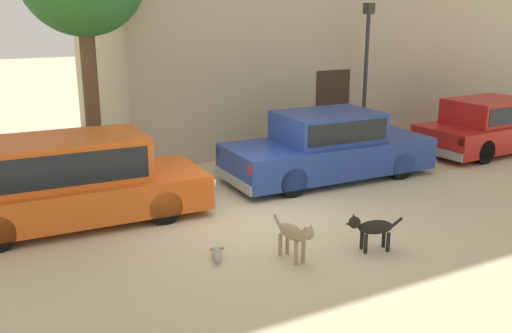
{
  "coord_description": "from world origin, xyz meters",
  "views": [
    {
      "loc": [
        -4.6,
        -8.45,
        3.63
      ],
      "look_at": [
        0.07,
        0.2,
        0.9
      ],
      "focal_mm": 39.34,
      "sensor_mm": 36.0,
      "label": 1
    }
  ],
  "objects_px": {
    "stray_dog_tan": "(371,228)",
    "street_lamp": "(366,58)",
    "parked_sedan_nearest": "(71,178)",
    "stray_cat": "(217,254)",
    "parked_sedan_second": "(328,146)",
    "stray_dog_spotted": "(295,234)",
    "parked_sedan_third": "(491,125)"
  },
  "relations": [
    {
      "from": "stray_dog_spotted",
      "to": "parked_sedan_third",
      "type": "bearing_deg",
      "value": 106.01
    },
    {
      "from": "parked_sedan_nearest",
      "to": "stray_cat",
      "type": "relative_size",
      "value": 7.65
    },
    {
      "from": "parked_sedan_third",
      "to": "street_lamp",
      "type": "height_order",
      "value": "street_lamp"
    },
    {
      "from": "parked_sedan_second",
      "to": "stray_dog_tan",
      "type": "relative_size",
      "value": 5.28
    },
    {
      "from": "parked_sedan_second",
      "to": "stray_dog_tan",
      "type": "height_order",
      "value": "parked_sedan_second"
    },
    {
      "from": "parked_sedan_third",
      "to": "stray_cat",
      "type": "relative_size",
      "value": 7.22
    },
    {
      "from": "parked_sedan_nearest",
      "to": "parked_sedan_second",
      "type": "height_order",
      "value": "parked_sedan_nearest"
    },
    {
      "from": "stray_dog_tan",
      "to": "street_lamp",
      "type": "distance_m",
      "value": 7.09
    },
    {
      "from": "parked_sedan_third",
      "to": "stray_dog_tan",
      "type": "relative_size",
      "value": 4.85
    },
    {
      "from": "parked_sedan_nearest",
      "to": "stray_dog_spotted",
      "type": "bearing_deg",
      "value": -49.78
    },
    {
      "from": "stray_cat",
      "to": "street_lamp",
      "type": "relative_size",
      "value": 0.16
    },
    {
      "from": "parked_sedan_second",
      "to": "stray_cat",
      "type": "bearing_deg",
      "value": -143.73
    },
    {
      "from": "parked_sedan_third",
      "to": "stray_dog_tan",
      "type": "height_order",
      "value": "parked_sedan_third"
    },
    {
      "from": "stray_dog_tan",
      "to": "stray_cat",
      "type": "height_order",
      "value": "stray_dog_tan"
    },
    {
      "from": "parked_sedan_second",
      "to": "stray_dog_spotted",
      "type": "distance_m",
      "value": 4.52
    },
    {
      "from": "street_lamp",
      "to": "parked_sedan_nearest",
      "type": "bearing_deg",
      "value": -166.88
    },
    {
      "from": "parked_sedan_nearest",
      "to": "parked_sedan_second",
      "type": "bearing_deg",
      "value": 2.87
    },
    {
      "from": "stray_dog_spotted",
      "to": "stray_cat",
      "type": "bearing_deg",
      "value": -128.23
    },
    {
      "from": "parked_sedan_third",
      "to": "stray_dog_spotted",
      "type": "height_order",
      "value": "parked_sedan_third"
    },
    {
      "from": "parked_sedan_third",
      "to": "stray_dog_spotted",
      "type": "distance_m",
      "value": 8.9
    },
    {
      "from": "parked_sedan_nearest",
      "to": "stray_cat",
      "type": "distance_m",
      "value": 3.18
    },
    {
      "from": "stray_dog_spotted",
      "to": "stray_dog_tan",
      "type": "bearing_deg",
      "value": 72.95
    },
    {
      "from": "parked_sedan_second",
      "to": "stray_dog_spotted",
      "type": "height_order",
      "value": "parked_sedan_second"
    },
    {
      "from": "parked_sedan_nearest",
      "to": "street_lamp",
      "type": "bearing_deg",
      "value": 15.0
    },
    {
      "from": "parked_sedan_nearest",
      "to": "stray_dog_tan",
      "type": "distance_m",
      "value": 5.22
    },
    {
      "from": "street_lamp",
      "to": "stray_dog_spotted",
      "type": "bearing_deg",
      "value": -136.37
    },
    {
      "from": "parked_sedan_second",
      "to": "stray_dog_tan",
      "type": "bearing_deg",
      "value": -114.04
    },
    {
      "from": "parked_sedan_second",
      "to": "stray_dog_tan",
      "type": "xyz_separation_m",
      "value": [
        -1.74,
        -3.61,
        -0.35
      ]
    },
    {
      "from": "parked_sedan_nearest",
      "to": "stray_dog_spotted",
      "type": "height_order",
      "value": "parked_sedan_nearest"
    },
    {
      "from": "parked_sedan_third",
      "to": "stray_dog_tan",
      "type": "distance_m",
      "value": 7.87
    },
    {
      "from": "stray_dog_tan",
      "to": "street_lamp",
      "type": "xyz_separation_m",
      "value": [
        4.14,
        5.38,
        2.07
      ]
    },
    {
      "from": "parked_sedan_nearest",
      "to": "stray_cat",
      "type": "height_order",
      "value": "parked_sedan_nearest"
    }
  ]
}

